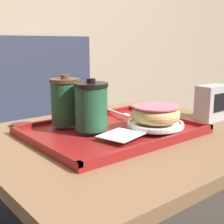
% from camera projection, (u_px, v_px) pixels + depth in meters
% --- Properties ---
extents(cafe_table, '(0.82, 0.69, 0.71)m').
position_uv_depth(cafe_table, '(126.00, 187.00, 0.95)').
color(cafe_table, '#846042').
rests_on(cafe_table, ground_plane).
extents(serving_tray, '(0.47, 0.36, 0.02)m').
position_uv_depth(serving_tray, '(112.00, 131.00, 0.90)').
color(serving_tray, maroon).
rests_on(serving_tray, cafe_table).
extents(napkin_paper, '(0.12, 0.11, 0.00)m').
position_uv_depth(napkin_paper, '(121.00, 135.00, 0.80)').
color(napkin_paper, white).
rests_on(napkin_paper, serving_tray).
extents(coffee_cup_front, '(0.09, 0.09, 0.14)m').
position_uv_depth(coffee_cup_front, '(91.00, 106.00, 0.85)').
color(coffee_cup_front, '#235638').
rests_on(coffee_cup_front, serving_tray).
extents(coffee_cup_rear, '(0.09, 0.09, 0.14)m').
position_uv_depth(coffee_cup_rear, '(65.00, 101.00, 0.91)').
color(coffee_cup_rear, '#235638').
rests_on(coffee_cup_rear, serving_tray).
extents(plate_with_chocolate_donut, '(0.16, 0.16, 0.01)m').
position_uv_depth(plate_with_chocolate_donut, '(155.00, 124.00, 0.89)').
color(plate_with_chocolate_donut, white).
rests_on(plate_with_chocolate_donut, serving_tray).
extents(donut_chocolate_glazed, '(0.14, 0.14, 0.05)m').
position_uv_depth(donut_chocolate_glazed, '(156.00, 114.00, 0.88)').
color(donut_chocolate_glazed, '#DBB270').
rests_on(donut_chocolate_glazed, plate_with_chocolate_donut).
extents(spoon, '(0.04, 0.14, 0.01)m').
position_uv_depth(spoon, '(123.00, 114.00, 1.02)').
color(spoon, silver).
rests_on(spoon, serving_tray).
extents(napkin_dispenser, '(0.11, 0.06, 0.12)m').
position_uv_depth(napkin_dispenser, '(212.00, 103.00, 1.05)').
color(napkin_dispenser, '#B7B7BC').
rests_on(napkin_dispenser, cafe_table).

